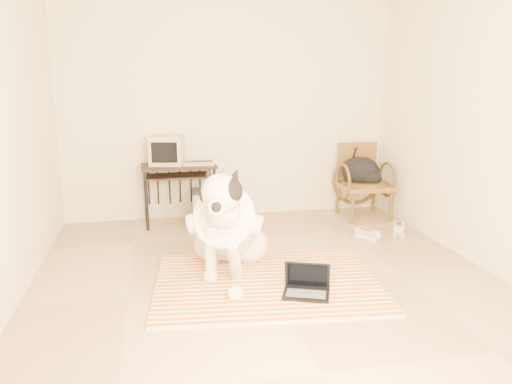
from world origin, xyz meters
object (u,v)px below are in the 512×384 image
object	(u,v)px
pc_tower	(200,207)
rattan_chair	(363,181)
dog	(228,227)
computer_desk	(179,173)
backpack	(362,172)
laptop	(307,286)
crt_monitor	(167,150)

from	to	relation	value
pc_tower	rattan_chair	distance (m)	2.03
dog	rattan_chair	world-z (taller)	dog
computer_desk	pc_tower	world-z (taller)	computer_desk
computer_desk	backpack	world-z (taller)	backpack
laptop	pc_tower	distance (m)	2.31
rattan_chair	backpack	distance (m)	0.13
dog	crt_monitor	world-z (taller)	crt_monitor
computer_desk	pc_tower	size ratio (longest dim) A/B	2.02
dog	crt_monitor	xyz separation A→B (m)	(-0.46, 1.65, 0.46)
laptop	dog	bearing A→B (deg)	129.25
computer_desk	crt_monitor	distance (m)	0.30
computer_desk	rattan_chair	size ratio (longest dim) A/B	0.97
dog	pc_tower	world-z (taller)	dog
crt_monitor	pc_tower	xyz separation A→B (m)	(0.36, -0.09, -0.68)
dog	backpack	distance (m)	2.36
dog	computer_desk	distance (m)	1.63
dog	pc_tower	bearing A→B (deg)	93.67
pc_tower	computer_desk	bearing A→B (deg)	173.62
dog	rattan_chair	xyz separation A→B (m)	(1.91, 1.46, 0.04)
dog	laptop	distance (m)	0.91
laptop	computer_desk	distance (m)	2.46
rattan_chair	computer_desk	bearing A→B (deg)	176.78
pc_tower	laptop	bearing A→B (deg)	-73.98
crt_monitor	rattan_chair	bearing A→B (deg)	-4.52
pc_tower	dog	bearing A→B (deg)	-86.33
laptop	backpack	distance (m)	2.52
backpack	computer_desk	bearing A→B (deg)	175.50
pc_tower	rattan_chair	xyz separation A→B (m)	(2.01, -0.10, 0.26)
laptop	backpack	size ratio (longest dim) A/B	0.93
rattan_chair	backpack	world-z (taller)	rattan_chair
rattan_chair	backpack	size ratio (longest dim) A/B	1.94
computer_desk	rattan_chair	world-z (taller)	rattan_chair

